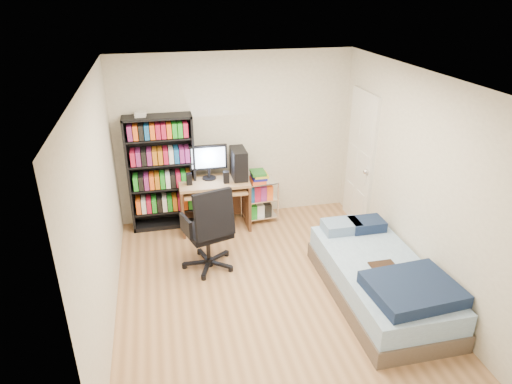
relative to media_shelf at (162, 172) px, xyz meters
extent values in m
cube|color=tan|center=(1.11, -1.84, -0.89)|extent=(3.50, 4.00, 0.04)
cube|color=white|center=(1.11, -1.84, 1.65)|extent=(3.50, 4.00, 0.04)
cube|color=silver|center=(1.11, 0.18, 0.38)|extent=(3.50, 0.04, 2.50)
cube|color=silver|center=(1.11, -3.86, 0.38)|extent=(3.50, 0.04, 2.50)
cube|color=silver|center=(-0.66, -1.84, 0.38)|extent=(0.04, 4.00, 2.50)
cube|color=silver|center=(2.88, -1.84, 0.38)|extent=(0.04, 4.00, 2.50)
cube|color=black|center=(0.00, 0.00, -0.02)|extent=(0.95, 0.32, 1.69)
cube|color=black|center=(0.00, 0.00, -0.61)|extent=(0.89, 0.30, 0.02)
cube|color=#B8183E|center=(0.00, -0.01, -0.48)|extent=(0.82, 0.25, 0.20)
cube|color=black|center=(0.00, 0.00, -0.24)|extent=(0.89, 0.30, 0.02)
cube|color=#16589F|center=(0.00, -0.01, -0.11)|extent=(0.82, 0.25, 0.20)
cube|color=black|center=(0.00, 0.00, 0.13)|extent=(0.89, 0.30, 0.02)
cube|color=#C36A16|center=(0.00, -0.01, 0.26)|extent=(0.82, 0.25, 0.20)
cube|color=black|center=(0.00, 0.00, 0.51)|extent=(0.89, 0.30, 0.02)
cube|color=green|center=(0.00, -0.01, 0.63)|extent=(0.82, 0.25, 0.20)
cube|color=silver|center=(-0.21, 0.00, 0.86)|extent=(0.15, 0.13, 0.07)
cube|color=#9F7451|center=(0.72, -0.21, -0.14)|extent=(1.00, 0.55, 0.04)
cube|color=#31251B|center=(0.24, -0.21, -0.52)|extent=(0.04, 0.55, 0.71)
cube|color=#31251B|center=(1.20, -0.21, -0.52)|extent=(0.04, 0.55, 0.71)
cube|color=#31251B|center=(0.72, 0.04, -0.50)|extent=(0.96, 0.03, 0.65)
cube|color=#9F7451|center=(0.72, -0.29, -0.24)|extent=(0.90, 0.45, 0.02)
cube|color=black|center=(0.72, -0.31, -0.22)|extent=(0.44, 0.15, 0.02)
cube|color=black|center=(0.67, -0.10, 0.21)|extent=(0.54, 0.05, 0.36)
cube|color=silver|center=(0.67, -0.13, 0.21)|extent=(0.48, 0.01, 0.30)
cube|color=black|center=(1.10, -0.16, 0.10)|extent=(0.20, 0.42, 0.44)
cube|color=black|center=(0.37, -0.26, -0.04)|extent=(0.08, 0.08, 0.17)
cube|color=black|center=(0.89, -0.31, -0.04)|extent=(0.08, 0.08, 0.17)
cylinder|color=black|center=(0.49, -1.22, -0.58)|extent=(0.05, 0.05, 0.40)
cube|color=black|center=(0.49, -1.22, -0.36)|extent=(0.63, 0.63, 0.08)
cube|color=black|center=(0.56, -1.44, -0.02)|extent=(0.51, 0.29, 0.59)
cube|color=black|center=(0.23, -1.30, -0.21)|extent=(0.13, 0.32, 0.23)
cube|color=black|center=(0.76, -1.14, -0.21)|extent=(0.13, 0.32, 0.23)
cylinder|color=white|center=(1.19, -0.33, -0.54)|extent=(0.02, 0.02, 0.66)
cylinder|color=white|center=(1.67, -0.29, -0.54)|extent=(0.02, 0.02, 0.66)
cylinder|color=white|center=(1.16, 0.01, -0.54)|extent=(0.02, 0.02, 0.66)
cylinder|color=white|center=(1.64, 0.05, -0.54)|extent=(0.02, 0.02, 0.66)
cube|color=white|center=(1.41, -0.14, -0.78)|extent=(0.51, 0.38, 0.02)
cube|color=white|center=(1.41, -0.14, -0.49)|extent=(0.51, 0.38, 0.02)
cube|color=white|center=(1.41, -0.14, -0.22)|extent=(0.51, 0.38, 0.02)
cube|color=#CC451D|center=(1.41, -0.14, -0.13)|extent=(0.23, 0.28, 0.15)
cube|color=brown|center=(2.33, -2.31, -0.77)|extent=(1.03, 2.05, 0.21)
cube|color=#9BC2E7|center=(2.33, -2.31, -0.54)|extent=(0.99, 2.01, 0.25)
cube|color=#131F3B|center=(2.38, -2.87, -0.36)|extent=(0.92, 0.78, 0.14)
cube|color=#88A7C1|center=(2.17, -1.49, -0.35)|extent=(0.46, 0.31, 0.13)
cube|color=#131F3B|center=(2.51, -1.51, -0.35)|extent=(0.43, 0.31, 0.13)
cube|color=#381F12|center=(2.33, -2.36, -0.41)|extent=(0.29, 0.23, 0.02)
cube|color=silver|center=(2.83, -0.49, 0.13)|extent=(0.05, 0.80, 2.00)
sphere|color=silver|center=(2.78, -0.81, 0.08)|extent=(0.08, 0.08, 0.08)
camera|label=1|loc=(0.00, -6.23, 2.46)|focal=32.00mm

